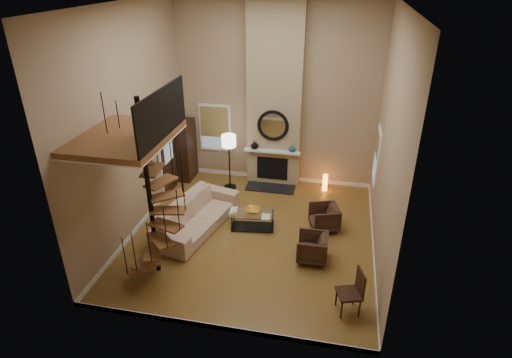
% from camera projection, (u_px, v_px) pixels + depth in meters
% --- Properties ---
extents(ground, '(6.00, 6.50, 0.01)m').
position_uv_depth(ground, '(253.00, 235.00, 10.92)').
color(ground, olive).
rests_on(ground, ground).
extents(back_wall, '(6.00, 0.02, 5.50)m').
position_uv_depth(back_wall, '(276.00, 95.00, 12.52)').
color(back_wall, tan).
rests_on(back_wall, ground).
extents(front_wall, '(6.00, 0.02, 5.50)m').
position_uv_depth(front_wall, '(210.00, 205.00, 6.84)').
color(front_wall, tan).
rests_on(front_wall, ground).
extents(left_wall, '(0.02, 6.50, 5.50)m').
position_uv_depth(left_wall, '(130.00, 125.00, 10.22)').
color(left_wall, tan).
rests_on(left_wall, ground).
extents(right_wall, '(0.02, 6.50, 5.50)m').
position_uv_depth(right_wall, '(389.00, 144.00, 9.13)').
color(right_wall, tan).
rests_on(right_wall, ground).
extents(ceiling, '(6.00, 6.50, 0.01)m').
position_uv_depth(ceiling, '(252.00, 4.00, 8.44)').
color(ceiling, silver).
rests_on(ceiling, back_wall).
extents(baseboard_back, '(6.00, 0.02, 0.12)m').
position_uv_depth(baseboard_back, '(274.00, 177.00, 13.72)').
color(baseboard_back, white).
rests_on(baseboard_back, ground).
extents(baseboard_front, '(6.00, 0.02, 0.12)m').
position_uv_depth(baseboard_front, '(217.00, 327.00, 8.07)').
color(baseboard_front, white).
rests_on(baseboard_front, ground).
extents(baseboard_left, '(0.02, 6.50, 0.12)m').
position_uv_depth(baseboard_left, '(144.00, 220.00, 11.44)').
color(baseboard_left, white).
rests_on(baseboard_left, ground).
extents(baseboard_right, '(0.02, 6.50, 0.12)m').
position_uv_depth(baseboard_right, '(373.00, 247.00, 10.35)').
color(baseboard_right, white).
rests_on(baseboard_right, ground).
extents(chimney_breast, '(1.60, 0.38, 5.50)m').
position_uv_depth(chimney_breast, '(275.00, 97.00, 12.35)').
color(chimney_breast, tan).
rests_on(chimney_breast, ground).
extents(hearth, '(1.50, 0.60, 0.04)m').
position_uv_depth(hearth, '(270.00, 188.00, 13.16)').
color(hearth, black).
rests_on(hearth, ground).
extents(firebox, '(0.95, 0.02, 0.72)m').
position_uv_depth(firebox, '(272.00, 168.00, 13.17)').
color(firebox, black).
rests_on(firebox, chimney_breast).
extents(mantel, '(1.70, 0.18, 0.06)m').
position_uv_depth(mantel, '(272.00, 151.00, 12.83)').
color(mantel, white).
rests_on(mantel, chimney_breast).
extents(mirror_frame, '(0.94, 0.10, 0.94)m').
position_uv_depth(mirror_frame, '(273.00, 126.00, 12.52)').
color(mirror_frame, black).
rests_on(mirror_frame, chimney_breast).
extents(mirror_disc, '(0.80, 0.01, 0.80)m').
position_uv_depth(mirror_disc, '(273.00, 126.00, 12.53)').
color(mirror_disc, white).
rests_on(mirror_disc, chimney_breast).
extents(vase_left, '(0.24, 0.24, 0.25)m').
position_uv_depth(vase_left, '(255.00, 145.00, 12.90)').
color(vase_left, black).
rests_on(vase_left, mantel).
extents(vase_right, '(0.20, 0.20, 0.21)m').
position_uv_depth(vase_right, '(292.00, 148.00, 12.69)').
color(vase_right, '#164A4F').
rests_on(vase_right, mantel).
extents(window_back, '(1.02, 0.06, 1.52)m').
position_uv_depth(window_back, '(215.00, 127.00, 13.35)').
color(window_back, white).
rests_on(window_back, back_wall).
extents(window_right, '(0.06, 1.02, 1.52)m').
position_uv_depth(window_right, '(377.00, 155.00, 11.39)').
color(window_right, white).
rests_on(window_right, right_wall).
extents(entry_door, '(0.10, 1.05, 2.16)m').
position_uv_depth(entry_door, '(168.00, 159.00, 12.56)').
color(entry_door, white).
rests_on(entry_door, ground).
extents(loft, '(1.70, 2.20, 1.09)m').
position_uv_depth(loft, '(130.00, 135.00, 8.26)').
color(loft, brown).
rests_on(loft, left_wall).
extents(spiral_stair, '(1.47, 1.47, 4.06)m').
position_uv_depth(spiral_stair, '(151.00, 201.00, 8.88)').
color(spiral_stair, black).
rests_on(spiral_stair, ground).
extents(hutch, '(0.40, 0.85, 1.90)m').
position_uv_depth(hutch, '(186.00, 150.00, 13.43)').
color(hutch, black).
rests_on(hutch, ground).
extents(sofa, '(1.68, 2.95, 0.81)m').
position_uv_depth(sofa, '(196.00, 215.00, 11.04)').
color(sofa, tan).
rests_on(sofa, ground).
extents(armchair_near, '(0.89, 0.88, 0.65)m').
position_uv_depth(armchair_near, '(327.00, 217.00, 11.00)').
color(armchair_near, '#3F281D').
rests_on(armchair_near, ground).
extents(armchair_far, '(0.72, 0.70, 0.64)m').
position_uv_depth(armchair_far, '(315.00, 248.00, 9.82)').
color(armchair_far, '#3F281D').
rests_on(armchair_far, ground).
extents(coffee_table, '(1.26, 0.76, 0.45)m').
position_uv_depth(coffee_table, '(253.00, 218.00, 11.09)').
color(coffee_table, silver).
rests_on(coffee_table, ground).
extents(bowl, '(0.39, 0.39, 0.10)m').
position_uv_depth(bowl, '(253.00, 210.00, 11.03)').
color(bowl, gold).
rests_on(bowl, coffee_table).
extents(book, '(0.26, 0.33, 0.03)m').
position_uv_depth(book, '(265.00, 217.00, 10.81)').
color(book, gray).
rests_on(book, coffee_table).
extents(floor_lamp, '(0.43, 0.43, 1.75)m').
position_uv_depth(floor_lamp, '(229.00, 145.00, 12.59)').
color(floor_lamp, black).
rests_on(floor_lamp, ground).
extents(accent_lamp, '(0.15, 0.15, 0.55)m').
position_uv_depth(accent_lamp, '(325.00, 183.00, 12.95)').
color(accent_lamp, orange).
rests_on(accent_lamp, ground).
extents(side_chair, '(0.56, 0.56, 0.97)m').
position_uv_depth(side_chair, '(354.00, 290.00, 8.30)').
color(side_chair, black).
rests_on(side_chair, ground).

